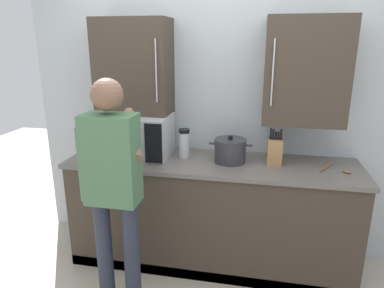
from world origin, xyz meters
name	(u,v)px	position (x,y,z in m)	size (l,w,h in m)	color
back_wall_tiled	(218,97)	(0.00, 1.11, 1.38)	(3.32, 0.44, 2.58)	#B2BCC1
counter_unit	(211,213)	(0.00, 0.81, 0.45)	(2.33, 0.64, 0.91)	#3D3328
microwave_oven	(137,136)	(-0.63, 0.84, 1.08)	(0.50, 0.75, 0.34)	#B7BABF
stock_pot	(230,151)	(0.14, 0.82, 1.01)	(0.35, 0.25, 0.22)	#2D2D33
wooden_spoon	(336,169)	(0.94, 0.79, 0.92)	(0.24, 0.22, 0.02)	brown
knife_block	(275,151)	(0.49, 0.85, 1.02)	(0.11, 0.15, 0.29)	#A37547
thermos_flask	(184,143)	(-0.24, 0.86, 1.03)	(0.09, 0.09, 0.24)	#B7BABF
person_figure	(113,180)	(-0.55, 0.15, 0.97)	(0.44, 0.52, 1.63)	#282D3D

